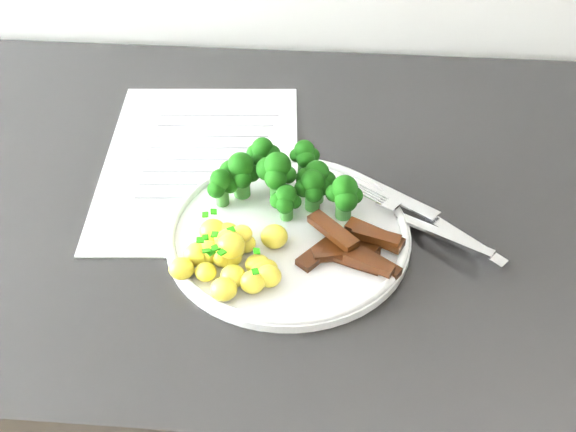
# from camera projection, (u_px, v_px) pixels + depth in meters

# --- Properties ---
(counter) EXTENTS (2.48, 0.62, 0.93)m
(counter) POSITION_uv_depth(u_px,v_px,m) (281.00, 425.00, 1.09)
(counter) COLOR black
(counter) RESTS_ON ground
(recipe_paper) EXTENTS (0.25, 0.33, 0.00)m
(recipe_paper) POSITION_uv_depth(u_px,v_px,m) (201.00, 161.00, 0.82)
(recipe_paper) COLOR white
(recipe_paper) RESTS_ON counter
(plate) EXTENTS (0.25, 0.25, 0.01)m
(plate) POSITION_uv_depth(u_px,v_px,m) (288.00, 233.00, 0.72)
(plate) COLOR white
(plate) RESTS_ON counter
(broccoli) EXTENTS (0.16, 0.10, 0.06)m
(broccoli) POSITION_uv_depth(u_px,v_px,m) (287.00, 177.00, 0.73)
(broccoli) COLOR #2C6625
(broccoli) RESTS_ON plate
(potatoes) EXTENTS (0.11, 0.10, 0.04)m
(potatoes) POSITION_uv_depth(u_px,v_px,m) (233.00, 254.00, 0.67)
(potatoes) COLOR #EBDB54
(potatoes) RESTS_ON plate
(beef_strips) EXTENTS (0.11, 0.08, 0.02)m
(beef_strips) POSITION_uv_depth(u_px,v_px,m) (355.00, 247.00, 0.69)
(beef_strips) COLOR black
(beef_strips) RESTS_ON plate
(fork) EXTENTS (0.14, 0.10, 0.01)m
(fork) POSITION_uv_depth(u_px,v_px,m) (424.00, 224.00, 0.71)
(fork) COLOR silver
(fork) RESTS_ON plate
(knife) EXTENTS (0.16, 0.13, 0.02)m
(knife) POSITION_uv_depth(u_px,v_px,m) (444.00, 229.00, 0.72)
(knife) COLOR silver
(knife) RESTS_ON plate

